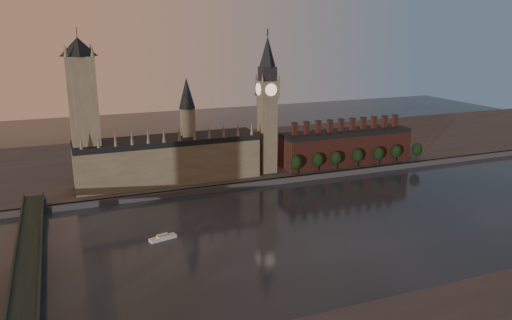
% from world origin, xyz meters
% --- Properties ---
extents(ground, '(900.00, 900.00, 0.00)m').
position_xyz_m(ground, '(0.00, 0.00, 0.00)').
color(ground, black).
rests_on(ground, ground).
extents(north_bank, '(900.00, 182.00, 4.00)m').
position_xyz_m(north_bank, '(0.00, 178.04, 2.00)').
color(north_bank, '#434348').
rests_on(north_bank, ground).
extents(palace_of_westminster, '(130.00, 30.30, 74.00)m').
position_xyz_m(palace_of_westminster, '(-64.41, 114.91, 21.63)').
color(palace_of_westminster, gray).
rests_on(palace_of_westminster, north_bank).
extents(victoria_tower, '(24.00, 24.00, 108.00)m').
position_xyz_m(victoria_tower, '(-120.00, 115.00, 59.09)').
color(victoria_tower, gray).
rests_on(victoria_tower, north_bank).
extents(big_ben, '(15.00, 15.00, 107.00)m').
position_xyz_m(big_ben, '(10.00, 110.00, 56.83)').
color(big_ben, gray).
rests_on(big_ben, north_bank).
extents(chimney_block, '(110.00, 25.00, 37.00)m').
position_xyz_m(chimney_block, '(80.00, 110.00, 17.82)').
color(chimney_block, '#5D2C23').
rests_on(chimney_block, north_bank).
extents(embankment_tree_0, '(8.60, 8.60, 14.88)m').
position_xyz_m(embankment_tree_0, '(27.25, 94.02, 13.47)').
color(embankment_tree_0, black).
rests_on(embankment_tree_0, north_bank).
extents(embankment_tree_1, '(8.60, 8.60, 14.88)m').
position_xyz_m(embankment_tree_1, '(46.53, 95.40, 13.47)').
color(embankment_tree_1, black).
rests_on(embankment_tree_1, north_bank).
extents(embankment_tree_2, '(8.60, 8.60, 14.88)m').
position_xyz_m(embankment_tree_2, '(61.90, 94.25, 13.47)').
color(embankment_tree_2, black).
rests_on(embankment_tree_2, north_bank).
extents(embankment_tree_3, '(8.60, 8.60, 14.88)m').
position_xyz_m(embankment_tree_3, '(82.24, 95.17, 13.47)').
color(embankment_tree_3, black).
rests_on(embankment_tree_3, north_bank).
extents(embankment_tree_4, '(8.60, 8.60, 14.88)m').
position_xyz_m(embankment_tree_4, '(100.89, 93.68, 13.47)').
color(embankment_tree_4, black).
rests_on(embankment_tree_4, north_bank).
extents(embankment_tree_5, '(8.60, 8.60, 14.88)m').
position_xyz_m(embankment_tree_5, '(119.14, 94.95, 13.47)').
color(embankment_tree_5, black).
rests_on(embankment_tree_5, north_bank).
extents(embankment_tree_6, '(8.60, 8.60, 14.88)m').
position_xyz_m(embankment_tree_6, '(139.50, 94.26, 13.47)').
color(embankment_tree_6, black).
rests_on(embankment_tree_6, north_bank).
extents(westminster_bridge, '(14.00, 200.00, 11.55)m').
position_xyz_m(westminster_bridge, '(-155.00, -2.70, 7.44)').
color(westminster_bridge, '#1D2D28').
rests_on(westminster_bridge, ground).
extents(river_boat, '(15.53, 8.04, 2.99)m').
position_xyz_m(river_boat, '(-89.26, 21.50, 1.14)').
color(river_boat, white).
rests_on(river_boat, ground).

